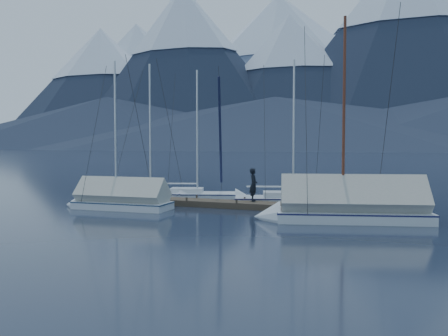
{
  "coord_description": "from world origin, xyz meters",
  "views": [
    {
      "loc": [
        9.51,
        -22.85,
        3.59
      ],
      "look_at": [
        0.0,
        2.0,
        2.2
      ],
      "focal_mm": 38.0,
      "sensor_mm": 36.0,
      "label": 1
    }
  ],
  "objects_px": {
    "sailboat_open_left": "(157,196)",
    "person": "(253,185)",
    "sailboat_open_mid": "(205,197)",
    "sailboat_open_right": "(302,202)",
    "sailboat_covered_near": "(339,210)",
    "sailboat_covered_far": "(114,201)"
  },
  "relations": [
    {
      "from": "sailboat_open_left",
      "to": "sailboat_covered_far",
      "type": "relative_size",
      "value": 1.09
    },
    {
      "from": "sailboat_open_mid",
      "to": "sailboat_covered_far",
      "type": "xyz_separation_m",
      "value": [
        -2.98,
        -5.68,
        0.27
      ]
    },
    {
      "from": "sailboat_open_left",
      "to": "sailboat_open_mid",
      "type": "relative_size",
      "value": 1.07
    },
    {
      "from": "sailboat_open_right",
      "to": "sailboat_covered_far",
      "type": "height_order",
      "value": "sailboat_open_right"
    },
    {
      "from": "sailboat_open_left",
      "to": "sailboat_open_mid",
      "type": "bearing_deg",
      "value": 7.27
    },
    {
      "from": "sailboat_covered_near",
      "to": "sailboat_covered_far",
      "type": "distance_m",
      "value": 12.06
    },
    {
      "from": "person",
      "to": "sailboat_covered_near",
      "type": "bearing_deg",
      "value": -138.32
    },
    {
      "from": "sailboat_open_mid",
      "to": "sailboat_covered_far",
      "type": "height_order",
      "value": "sailboat_open_mid"
    },
    {
      "from": "sailboat_covered_near",
      "to": "person",
      "type": "distance_m",
      "value": 5.97
    },
    {
      "from": "sailboat_open_mid",
      "to": "person",
      "type": "xyz_separation_m",
      "value": [
        3.99,
        -2.4,
        1.11
      ]
    },
    {
      "from": "sailboat_open_right",
      "to": "person",
      "type": "xyz_separation_m",
      "value": [
        -2.28,
        -2.17,
        1.11
      ]
    },
    {
      "from": "sailboat_open_right",
      "to": "sailboat_covered_near",
      "type": "height_order",
      "value": "sailboat_covered_near"
    },
    {
      "from": "sailboat_open_mid",
      "to": "sailboat_open_left",
      "type": "bearing_deg",
      "value": -172.73
    },
    {
      "from": "sailboat_open_mid",
      "to": "sailboat_open_right",
      "type": "distance_m",
      "value": 6.28
    },
    {
      "from": "sailboat_covered_far",
      "to": "person",
      "type": "relative_size",
      "value": 4.75
    },
    {
      "from": "sailboat_open_right",
      "to": "sailboat_covered_far",
      "type": "distance_m",
      "value": 10.74
    },
    {
      "from": "sailboat_open_left",
      "to": "sailboat_covered_far",
      "type": "xyz_separation_m",
      "value": [
        0.25,
        -5.27,
        0.26
      ]
    },
    {
      "from": "sailboat_open_mid",
      "to": "sailboat_covered_near",
      "type": "height_order",
      "value": "sailboat_covered_near"
    },
    {
      "from": "sailboat_open_left",
      "to": "sailboat_open_right",
      "type": "relative_size",
      "value": 1.04
    },
    {
      "from": "sailboat_covered_near",
      "to": "person",
      "type": "height_order",
      "value": "sailboat_covered_near"
    },
    {
      "from": "sailboat_open_left",
      "to": "person",
      "type": "relative_size",
      "value": 5.17
    },
    {
      "from": "sailboat_open_right",
      "to": "sailboat_covered_far",
      "type": "relative_size",
      "value": 1.05
    }
  ]
}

